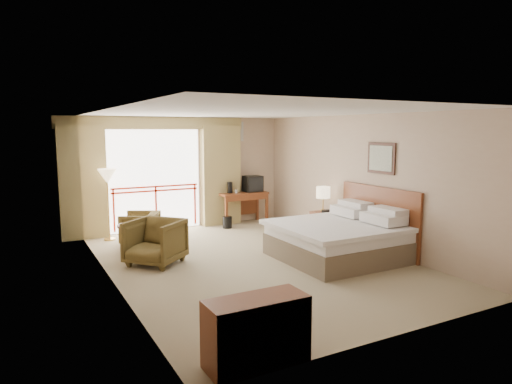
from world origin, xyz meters
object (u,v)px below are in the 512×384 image
armchair_far (141,244)px  wastebasket (227,222)px  tv (253,184)px  armchair_near (156,264)px  nightstand (324,226)px  bed (339,239)px  floor_lamp (107,179)px  side_table (132,234)px  desk (241,199)px  table_lamp (323,193)px  dresser (257,332)px

armchair_far → wastebasket: bearing=131.7°
tv → armchair_near: (-3.28, -2.45, -1.01)m
wastebasket → armchair_near: bearing=-138.3°
nightstand → bed: bearing=-120.9°
bed → floor_lamp: 5.07m
side_table → desk: bearing=27.2°
desk → tv: tv is taller
table_lamp → nightstand: bearing=-90.0°
nightstand → desk: desk is taller
side_table → bed: bearing=-32.8°
desk → tv: 0.49m
side_table → table_lamp: bearing=-10.4°
nightstand → desk: size_ratio=0.49×
floor_lamp → nightstand: bearing=-27.8°
tv → wastebasket: (-0.87, -0.30, -0.87)m
table_lamp → floor_lamp: (-4.16, 2.14, 0.31)m
desk → floor_lamp: 3.43m
table_lamp → armchair_far: (-3.66, 1.47, -1.03)m
nightstand → wastebasket: bearing=119.2°
desk → side_table: (-3.19, -1.64, -0.24)m
bed → dresser: size_ratio=2.01×
side_table → dresser: dresser is taller
table_lamp → bed: bearing=-115.4°
desk → armchair_near: size_ratio=1.39×
table_lamp → desk: table_lamp is taller
armchair_far → floor_lamp: floor_lamp is taller
table_lamp → desk: bearing=108.9°
nightstand → side_table: (-4.01, 0.79, 0.09)m
bed → armchair_far: bearing=136.0°
wastebasket → armchair_near: 3.23m
bed → desk: bearing=92.1°
table_lamp → wastebasket: table_lamp is taller
tv → armchair_near: 4.22m
wastebasket → dresser: 6.62m
tv → floor_lamp: 3.67m
nightstand → table_lamp: (0.00, 0.05, 0.72)m
tv → dresser: tv is taller
bed → table_lamp: 1.69m
side_table → dresser: (0.12, -4.85, -0.04)m
table_lamp → floor_lamp: floor_lamp is taller
bed → table_lamp: bearing=64.6°
table_lamp → floor_lamp: bearing=152.8°
armchair_far → armchair_near: 1.62m
bed → side_table: bed is taller
tv → armchair_far: (-3.15, -0.84, -1.01)m
nightstand → armchair_far: size_ratio=0.82×
armchair_near → wastebasket: bearing=90.6°
floor_lamp → table_lamp: bearing=-27.2°
armchair_near → side_table: bearing=152.3°
floor_lamp → dresser: 6.34m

